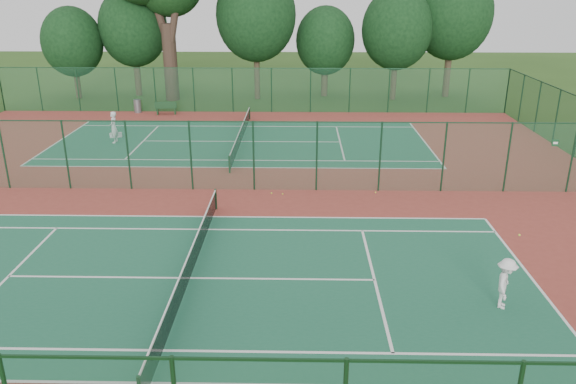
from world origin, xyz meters
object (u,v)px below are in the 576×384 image
(trash_bin, at_px, (138,106))
(bench, at_px, (166,108))
(player_near, at_px, (505,283))
(player_far, at_px, (114,127))
(kit_bag, at_px, (116,135))

(trash_bin, bearing_deg, bench, -16.30)
(trash_bin, bearing_deg, player_near, -55.62)
(player_far, bearing_deg, kit_bag, -166.09)
(player_near, xyz_separation_m, trash_bin, (-19.32, 28.24, -0.33))
(player_near, bearing_deg, player_far, 66.24)
(trash_bin, height_order, bench, bench)
(bench, bearing_deg, player_near, -64.78)
(player_near, relative_size, player_far, 0.83)
(player_far, relative_size, trash_bin, 1.95)
(player_near, bearing_deg, bench, 54.13)
(player_far, bearing_deg, trash_bin, -175.10)
(trash_bin, height_order, kit_bag, trash_bin)
(player_near, relative_size, trash_bin, 1.62)
(player_far, xyz_separation_m, trash_bin, (-0.97, 9.01, -0.50))
(player_near, distance_m, kit_bag, 27.82)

